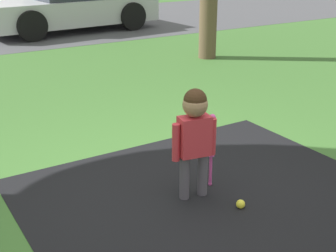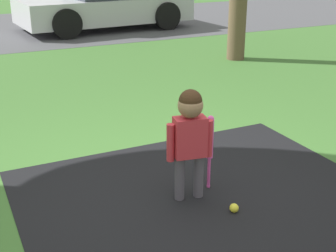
{
  "view_description": "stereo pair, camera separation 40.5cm",
  "coord_description": "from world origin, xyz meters",
  "px_view_note": "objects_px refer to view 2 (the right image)",
  "views": [
    {
      "loc": [
        -1.74,
        -2.98,
        1.96
      ],
      "look_at": [
        0.26,
        0.23,
        0.5
      ],
      "focal_mm": 50.0,
      "sensor_mm": 36.0,
      "label": 1
    },
    {
      "loc": [
        -1.38,
        -3.18,
        1.96
      ],
      "look_at": [
        0.26,
        0.23,
        0.5
      ],
      "focal_mm": 50.0,
      "sensor_mm": 36.0,
      "label": 2
    }
  ],
  "objects_px": {
    "baseball_bat": "(210,142)",
    "parked_car": "(106,5)",
    "child": "(190,130)",
    "sports_ball": "(234,208)"
  },
  "relations": [
    {
      "from": "child",
      "to": "baseball_bat",
      "type": "bearing_deg",
      "value": 28.56
    },
    {
      "from": "child",
      "to": "sports_ball",
      "type": "xyz_separation_m",
      "value": [
        0.21,
        -0.36,
        -0.57
      ]
    },
    {
      "from": "baseball_bat",
      "to": "parked_car",
      "type": "xyz_separation_m",
      "value": [
        1.92,
        8.41,
        0.15
      ]
    },
    {
      "from": "baseball_bat",
      "to": "sports_ball",
      "type": "xyz_separation_m",
      "value": [
        -0.02,
        -0.44,
        -0.39
      ]
    },
    {
      "from": "child",
      "to": "sports_ball",
      "type": "height_order",
      "value": "child"
    },
    {
      "from": "baseball_bat",
      "to": "parked_car",
      "type": "distance_m",
      "value": 8.63
    },
    {
      "from": "child",
      "to": "sports_ball",
      "type": "distance_m",
      "value": 0.71
    },
    {
      "from": "child",
      "to": "parked_car",
      "type": "height_order",
      "value": "parked_car"
    },
    {
      "from": "child",
      "to": "sports_ball",
      "type": "relative_size",
      "value": 12.88
    },
    {
      "from": "parked_car",
      "to": "baseball_bat",
      "type": "bearing_deg",
      "value": 73.17
    }
  ]
}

